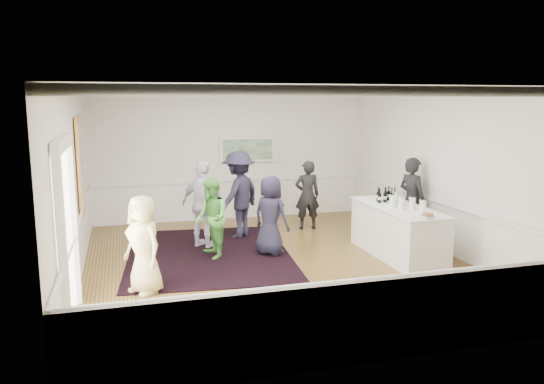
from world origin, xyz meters
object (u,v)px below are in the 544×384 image
object	(u,v)px
guest_navy	(271,216)
guest_tan	(143,245)
guest_lilac	(204,205)
guest_dark_b	(307,195)
guest_dark_a	(239,194)
bartender	(412,200)
ice_bucket	(398,199)
guest_green	(211,218)
serving_table	(398,231)
nut_bowl	(427,216)

from	to	relation	value
guest_navy	guest_tan	bearing A→B (deg)	81.73
guest_lilac	guest_dark_b	bearing A→B (deg)	-117.18
guest_tan	guest_dark_a	distance (m)	3.71
bartender	ice_bucket	bearing A→B (deg)	115.15
guest_green	guest_dark_b	size ratio (longest dim) A/B	0.96
guest_lilac	guest_green	bearing A→B (deg)	135.30
guest_tan	ice_bucket	xyz separation A→B (m)	(4.94, 0.89, 0.32)
serving_table	guest_dark_a	distance (m)	3.55
ice_bucket	guest_green	bearing A→B (deg)	168.87
guest_lilac	guest_dark_b	distance (m)	2.75
serving_table	nut_bowl	bearing A→B (deg)	-91.28
bartender	ice_bucket	size ratio (longest dim) A/B	7.09
guest_navy	ice_bucket	xyz separation A→B (m)	(2.45, -0.60, 0.32)
guest_tan	guest_dark_b	size ratio (longest dim) A/B	0.97
guest_lilac	guest_dark_a	world-z (taller)	guest_dark_a
guest_dark_b	guest_navy	size ratio (longest dim) A/B	1.04
guest_dark_b	guest_green	bearing A→B (deg)	39.17
bartender	guest_dark_a	bearing A→B (deg)	49.58
guest_dark_b	nut_bowl	size ratio (longest dim) A/B	6.98
serving_table	guest_lilac	distance (m)	3.94
ice_bucket	nut_bowl	world-z (taller)	ice_bucket
guest_lilac	nut_bowl	distance (m)	4.45
guest_green	ice_bucket	world-z (taller)	guest_green
guest_green	guest_dark_b	world-z (taller)	guest_dark_b
guest_lilac	serving_table	bearing A→B (deg)	-161.97
bartender	guest_dark_b	size ratio (longest dim) A/B	1.13
guest_green	guest_lilac	distance (m)	0.79
guest_lilac	guest_navy	distance (m)	1.48
guest_navy	serving_table	bearing A→B (deg)	-147.95
ice_bucket	nut_bowl	distance (m)	1.25
guest_tan	guest_lilac	distance (m)	2.72
bartender	guest_dark_b	xyz separation A→B (m)	(-1.74, 1.76, -0.11)
nut_bowl	bartender	bearing A→B (deg)	66.71
guest_green	guest_dark_b	xyz separation A→B (m)	(2.57, 1.69, 0.04)
serving_table	guest_dark_a	size ratio (longest dim) A/B	1.27
guest_tan	guest_dark_b	world-z (taller)	guest_dark_b
guest_lilac	guest_dark_a	bearing A→B (deg)	-101.71
guest_tan	nut_bowl	world-z (taller)	guest_tan
guest_lilac	ice_bucket	world-z (taller)	guest_lilac
guest_tan	guest_dark_b	bearing A→B (deg)	97.49
nut_bowl	ice_bucket	bearing A→B (deg)	84.67
serving_table	guest_dark_a	xyz separation A→B (m)	(-2.66, 2.29, 0.47)
nut_bowl	guest_dark_b	bearing A→B (deg)	104.29
guest_dark_b	guest_navy	xyz separation A→B (m)	(-1.40, -1.79, -0.03)
guest_green	guest_navy	distance (m)	1.17
guest_green	guest_dark_b	distance (m)	3.07
guest_lilac	guest_navy	bearing A→B (deg)	-173.18
guest_dark_a	ice_bucket	xyz separation A→B (m)	(2.76, -2.10, 0.14)
bartender	guest_navy	distance (m)	3.14
bartender	ice_bucket	xyz separation A→B (m)	(-0.69, -0.64, 0.19)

